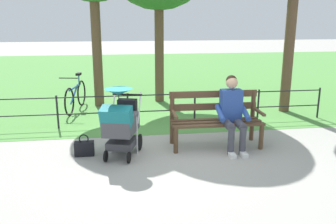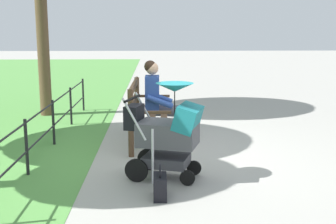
# 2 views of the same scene
# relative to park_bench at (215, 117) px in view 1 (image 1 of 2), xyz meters

# --- Properties ---
(ground_plane) EXTENTS (60.00, 60.00, 0.00)m
(ground_plane) POSITION_rel_park_bench_xyz_m (0.78, 0.12, -0.53)
(ground_plane) COLOR #9E9B93
(grass_lawn) EXTENTS (40.00, 16.00, 0.01)m
(grass_lawn) POSITION_rel_park_bench_xyz_m (0.78, -8.68, -0.52)
(grass_lawn) COLOR #518E42
(grass_lawn) RESTS_ON ground
(park_bench) EXTENTS (1.61, 0.63, 0.96)m
(park_bench) POSITION_rel_park_bench_xyz_m (0.00, 0.00, 0.00)
(park_bench) COLOR brown
(park_bench) RESTS_ON ground
(person_on_bench) EXTENTS (0.54, 0.74, 1.28)m
(person_on_bench) POSITION_rel_park_bench_xyz_m (-0.24, 0.22, 0.15)
(person_on_bench) COLOR #42424C
(person_on_bench) RESTS_ON ground
(stroller) EXTENTS (0.72, 0.98, 1.15)m
(stroller) POSITION_rel_park_bench_xyz_m (1.66, 0.31, 0.07)
(stroller) COLOR black
(stroller) RESTS_ON ground
(handbag) EXTENTS (0.32, 0.14, 0.37)m
(handbag) POSITION_rel_park_bench_xyz_m (2.28, 0.20, -0.40)
(handbag) COLOR black
(handbag) RESTS_ON ground
(park_fence) EXTENTS (7.23, 0.04, 0.70)m
(park_fence) POSITION_rel_park_bench_xyz_m (0.78, -1.41, -0.11)
(park_fence) COLOR black
(park_fence) RESTS_ON ground
(bicycle) EXTENTS (0.48, 1.64, 0.89)m
(bicycle) POSITION_rel_park_bench_xyz_m (2.73, -2.91, -0.16)
(bicycle) COLOR black
(bicycle) RESTS_ON ground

